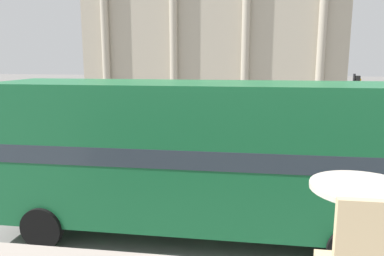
% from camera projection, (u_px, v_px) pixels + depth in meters
% --- Properties ---
extents(double_decker_bus, '(10.18, 2.71, 4.12)m').
position_uv_depth(double_decker_bus, '(195.00, 153.00, 9.71)').
color(double_decker_bus, black).
rests_on(double_decker_bus, ground_plane).
extents(cafe_dining_table, '(0.60, 0.60, 0.73)m').
position_uv_depth(cafe_dining_table, '(361.00, 218.00, 2.17)').
color(cafe_dining_table, '#2D2D30').
rests_on(cafe_dining_table, cafe_floor_slab).
extents(traffic_light_mid, '(0.42, 0.24, 3.92)m').
position_uv_depth(traffic_light_mid, '(354.00, 100.00, 19.59)').
color(traffic_light_mid, black).
rests_on(traffic_light_mid, ground_plane).
extents(car_white, '(4.20, 1.93, 1.35)m').
position_uv_depth(car_white, '(128.00, 129.00, 21.60)').
color(car_white, black).
rests_on(car_white, ground_plane).
extents(car_maroon, '(4.20, 1.93, 1.35)m').
position_uv_depth(car_maroon, '(376.00, 120.00, 24.70)').
color(car_maroon, black).
rests_on(car_maroon, ground_plane).
extents(pedestrian_black, '(0.32, 0.32, 1.67)m').
position_uv_depth(pedestrian_black, '(305.00, 150.00, 15.62)').
color(pedestrian_black, '#282B33').
rests_on(pedestrian_black, ground_plane).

